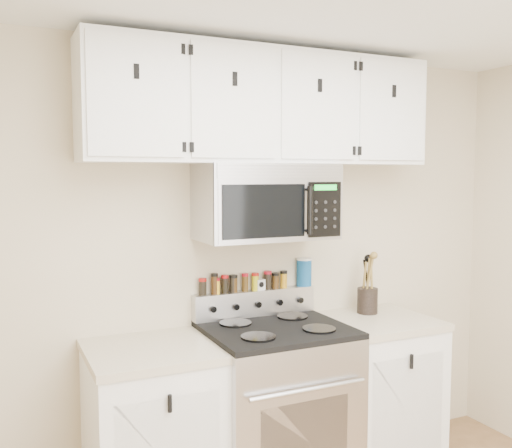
{
  "coord_description": "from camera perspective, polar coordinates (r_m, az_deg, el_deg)",
  "views": [
    {
      "loc": [
        -1.39,
        -1.29,
        1.78
      ],
      "look_at": [
        -0.11,
        1.45,
        1.52
      ],
      "focal_mm": 40.0,
      "sensor_mm": 36.0,
      "label": 1
    }
  ],
  "objects": [
    {
      "name": "back_wall",
      "position": [
        3.38,
        -0.39,
        -4.05
      ],
      "size": [
        3.5,
        0.01,
        2.5
      ],
      "primitive_type": "cube",
      "color": "#BBAB8C",
      "rests_on": "floor"
    },
    {
      "name": "range",
      "position": [
        3.32,
        2.02,
        -17.98
      ],
      "size": [
        0.76,
        0.65,
        1.1
      ],
      "color": "#B7B7BA",
      "rests_on": "floor"
    },
    {
      "name": "base_cabinet_left",
      "position": [
        3.12,
        -10.3,
        -20.09
      ],
      "size": [
        0.64,
        0.62,
        0.92
      ],
      "color": "white",
      "rests_on": "floor"
    },
    {
      "name": "base_cabinet_right",
      "position": [
        3.68,
        11.86,
        -16.11
      ],
      "size": [
        0.64,
        0.62,
        0.92
      ],
      "color": "white",
      "rests_on": "floor"
    },
    {
      "name": "microwave",
      "position": [
        3.17,
        1.05,
        2.25
      ],
      "size": [
        0.76,
        0.44,
        0.42
      ],
      "color": "#9E9EA3",
      "rests_on": "back_wall"
    },
    {
      "name": "upper_cabinets",
      "position": [
        3.21,
        0.85,
        11.58
      ],
      "size": [
        2.0,
        0.35,
        0.62
      ],
      "color": "white",
      "rests_on": "back_wall"
    },
    {
      "name": "utensil_crock",
      "position": [
        3.63,
        11.09,
        -7.32
      ],
      "size": [
        0.13,
        0.13,
        0.37
      ],
      "color": "black",
      "rests_on": "base_cabinet_right"
    },
    {
      "name": "kitchen_timer",
      "position": [
        3.39,
        0.37,
        -6.08
      ],
      "size": [
        0.06,
        0.05,
        0.06
      ],
      "primitive_type": "cube",
      "rotation": [
        0.0,
        0.0,
        0.16
      ],
      "color": "silver",
      "rests_on": "range"
    },
    {
      "name": "salt_canister",
      "position": [
        3.51,
        4.83,
        -4.79
      ],
      "size": [
        0.09,
        0.09,
        0.17
      ],
      "color": "#14518B",
      "rests_on": "range"
    },
    {
      "name": "spice_jar_0",
      "position": [
        3.25,
        -5.36,
        -6.26
      ],
      "size": [
        0.05,
        0.05,
        0.1
      ],
      "color": "black",
      "rests_on": "range"
    },
    {
      "name": "spice_jar_1",
      "position": [
        3.27,
        -4.17,
        -5.97
      ],
      "size": [
        0.04,
        0.04,
        0.12
      ],
      "color": "#3A230E",
      "rests_on": "range"
    },
    {
      "name": "spice_jar_2",
      "position": [
        3.28,
        -3.97,
        -6.18
      ],
      "size": [
        0.04,
        0.04,
        0.09
      ],
      "color": "yellow",
      "rests_on": "range"
    },
    {
      "name": "spice_jar_3",
      "position": [
        3.29,
        -3.13,
        -6.01
      ],
      "size": [
        0.04,
        0.04,
        0.1
      ],
      "color": "black",
      "rests_on": "range"
    },
    {
      "name": "spice_jar_4",
      "position": [
        3.31,
        -2.31,
        -5.97
      ],
      "size": [
        0.04,
        0.04,
        0.1
      ],
      "color": "black",
      "rests_on": "range"
    },
    {
      "name": "spice_jar_5",
      "position": [
        3.32,
        -2.24,
        -5.97
      ],
      "size": [
        0.04,
        0.04,
        0.1
      ],
      "color": "#3E270E",
      "rests_on": "range"
    },
    {
      "name": "spice_jar_6",
      "position": [
        3.34,
        -1.1,
        -5.84
      ],
      "size": [
        0.04,
        0.04,
        0.1
      ],
      "color": "#442F10",
      "rests_on": "range"
    },
    {
      "name": "spice_jar_7",
      "position": [
        3.37,
        -0.07,
        -5.77
      ],
      "size": [
        0.04,
        0.04,
        0.1
      ],
      "color": "gold",
      "rests_on": "range"
    },
    {
      "name": "spice_jar_8",
      "position": [
        3.4,
        1.18,
        -5.62
      ],
      "size": [
        0.05,
        0.05,
        0.11
      ],
      "color": "black",
      "rests_on": "range"
    },
    {
      "name": "spice_jar_9",
      "position": [
        3.43,
        1.96,
        -5.67
      ],
      "size": [
        0.04,
        0.04,
        0.09
      ],
      "color": "#42290F",
      "rests_on": "range"
    },
    {
      "name": "spice_jar_10",
      "position": [
        3.45,
        2.79,
        -5.53
      ],
      "size": [
        0.04,
        0.04,
        0.1
      ],
      "color": "#BF8516",
      "rests_on": "range"
    }
  ]
}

